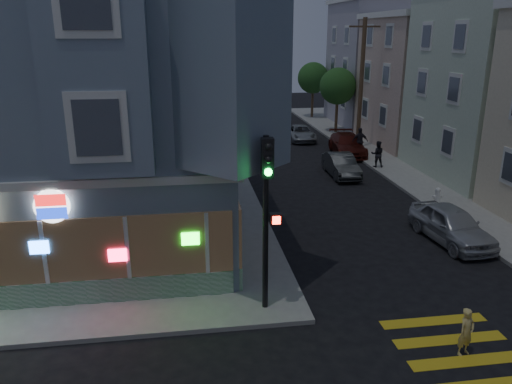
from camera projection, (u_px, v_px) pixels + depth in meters
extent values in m
plane|color=black|center=(218.00, 379.00, 12.29)|extent=(120.00, 120.00, 0.00)
cube|color=gray|center=(503.00, 146.00, 37.13)|extent=(24.00, 42.00, 0.15)
cube|color=slate|center=(46.00, 97.00, 20.10)|extent=(14.00, 14.00, 11.00)
cube|color=silver|center=(51.00, 138.00, 20.60)|extent=(14.30, 14.30, 0.25)
cube|color=#196B33|center=(9.00, 297.00, 15.01)|extent=(13.60, 0.12, 0.80)
cube|color=#382B1E|center=(1.00, 255.00, 14.58)|extent=(13.60, 0.10, 2.00)
cylinder|color=white|center=(52.00, 206.00, 14.29)|extent=(1.00, 0.12, 1.00)
cube|color=tan|center=(453.00, 82.00, 37.14)|extent=(12.00, 8.60, 9.00)
cube|color=#A09BAB|center=(403.00, 64.00, 45.39)|extent=(12.00, 8.60, 10.50)
cylinder|color=#4C3826|center=(361.00, 85.00, 35.15)|extent=(0.30, 0.30, 9.00)
cube|color=#4C3826|center=(365.00, 26.00, 33.97)|extent=(2.20, 0.12, 0.12)
cylinder|color=#4C3826|center=(336.00, 113.00, 41.72)|extent=(0.24, 0.24, 3.20)
sphere|color=#1C4E1E|center=(338.00, 86.00, 41.05)|extent=(3.00, 3.00, 3.00)
cylinder|color=#4C3826|center=(312.00, 101.00, 49.26)|extent=(0.24, 0.24, 3.20)
sphere|color=#1C4E1E|center=(313.00, 78.00, 48.59)|extent=(3.00, 3.00, 3.00)
imported|color=#D7C06E|center=(466.00, 332.00, 13.05)|extent=(0.57, 0.46, 1.34)
imported|color=black|center=(377.00, 154.00, 30.92)|extent=(0.92, 0.79, 1.63)
imported|color=black|center=(360.00, 141.00, 33.92)|extent=(1.12, 0.51, 1.87)
imported|color=#B7BAC0|center=(451.00, 225.00, 20.15)|extent=(2.12, 4.48, 1.48)
imported|color=#313436|center=(341.00, 165.00, 29.52)|extent=(1.48, 4.05, 1.33)
imported|color=#511812|center=(347.00, 145.00, 34.69)|extent=(2.51, 5.13, 1.44)
imported|color=#92979C|center=(301.00, 133.00, 39.34)|extent=(2.10, 4.28, 1.17)
cylinder|color=black|center=(266.00, 226.00, 14.46)|extent=(0.17, 0.17, 5.31)
cube|color=black|center=(267.00, 158.00, 13.60)|extent=(0.35, 0.31, 1.12)
sphere|color=black|center=(268.00, 147.00, 13.34)|extent=(0.21, 0.21, 0.21)
sphere|color=black|center=(268.00, 160.00, 13.44)|extent=(0.21, 0.21, 0.21)
sphere|color=#19F23F|center=(268.00, 172.00, 13.55)|extent=(0.21, 0.21, 0.21)
cube|color=black|center=(276.00, 219.00, 14.23)|extent=(0.35, 0.22, 0.34)
cube|color=#FF2614|center=(277.00, 220.00, 14.12)|extent=(0.23, 0.02, 0.23)
cylinder|color=white|center=(437.00, 197.00, 24.40)|extent=(0.25, 0.25, 0.62)
sphere|color=white|center=(438.00, 190.00, 24.29)|extent=(0.27, 0.27, 0.27)
cylinder|color=white|center=(437.00, 196.00, 24.38)|extent=(0.46, 0.12, 0.12)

